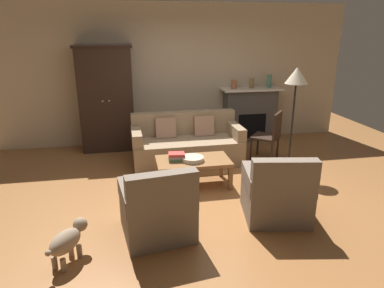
% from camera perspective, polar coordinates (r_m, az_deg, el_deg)
% --- Properties ---
extents(ground_plane, '(9.60, 9.60, 0.00)m').
position_cam_1_polar(ground_plane, '(5.14, 1.56, -7.72)').
color(ground_plane, '#9E6638').
extents(back_wall, '(7.20, 0.10, 2.80)m').
position_cam_1_polar(back_wall, '(7.18, -2.71, 11.46)').
color(back_wall, beige).
rests_on(back_wall, ground).
extents(fireplace, '(1.26, 0.48, 1.12)m').
position_cam_1_polar(fireplace, '(7.46, 9.58, 5.00)').
color(fireplace, '#4C4947').
rests_on(fireplace, ground).
extents(armoire, '(1.06, 0.57, 2.02)m').
position_cam_1_polar(armoire, '(6.86, -14.02, 7.34)').
color(armoire, black).
rests_on(armoire, ground).
extents(couch, '(1.93, 0.88, 0.86)m').
position_cam_1_polar(couch, '(6.13, -0.92, -0.12)').
color(couch, '#937A5B').
rests_on(couch, ground).
extents(coffee_table, '(1.10, 0.60, 0.42)m').
position_cam_1_polar(coffee_table, '(5.16, 0.20, -3.18)').
color(coffee_table, olive).
rests_on(coffee_table, ground).
extents(fruit_bowl, '(0.33, 0.33, 0.06)m').
position_cam_1_polar(fruit_bowl, '(5.08, 0.10, -2.47)').
color(fruit_bowl, beige).
rests_on(fruit_bowl, coffee_table).
extents(book_stack, '(0.26, 0.20, 0.12)m').
position_cam_1_polar(book_stack, '(5.10, -2.57, -2.12)').
color(book_stack, '#427A4C').
rests_on(book_stack, coffee_table).
extents(mantel_vase_terracotta, '(0.12, 0.12, 0.18)m').
position_cam_1_polar(mantel_vase_terracotta, '(7.20, 7.02, 9.84)').
color(mantel_vase_terracotta, '#A86042').
rests_on(mantel_vase_terracotta, fireplace).
extents(mantel_vase_bronze, '(0.09, 0.09, 0.20)m').
position_cam_1_polar(mantel_vase_bronze, '(7.32, 9.90, 9.94)').
color(mantel_vase_bronze, olive).
rests_on(mantel_vase_bronze, fireplace).
extents(mantel_vase_jade, '(0.10, 0.10, 0.27)m').
position_cam_1_polar(mantel_vase_jade, '(7.46, 12.70, 10.16)').
color(mantel_vase_jade, slate).
rests_on(mantel_vase_jade, fireplace).
extents(armchair_near_left, '(0.87, 0.87, 0.88)m').
position_cam_1_polar(armchair_near_left, '(3.98, -5.72, -10.97)').
color(armchair_near_left, '#756656').
rests_on(armchair_near_left, ground).
extents(armchair_near_right, '(0.89, 0.89, 0.88)m').
position_cam_1_polar(armchair_near_right, '(4.43, 13.90, -8.22)').
color(armchair_near_right, '#756656').
rests_on(armchair_near_right, ground).
extents(side_chair_wooden, '(0.62, 0.62, 0.90)m').
position_cam_1_polar(side_chair_wooden, '(6.29, 12.93, 1.76)').
color(side_chair_wooden, black).
rests_on(side_chair_wooden, ground).
extents(floor_lamp, '(0.36, 0.36, 1.72)m').
position_cam_1_polar(floor_lamp, '(5.76, 16.94, 9.87)').
color(floor_lamp, black).
rests_on(floor_lamp, ground).
extents(dog, '(0.39, 0.50, 0.39)m').
position_cam_1_polar(dog, '(3.81, -20.00, -14.82)').
color(dog, gray).
rests_on(dog, ground).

